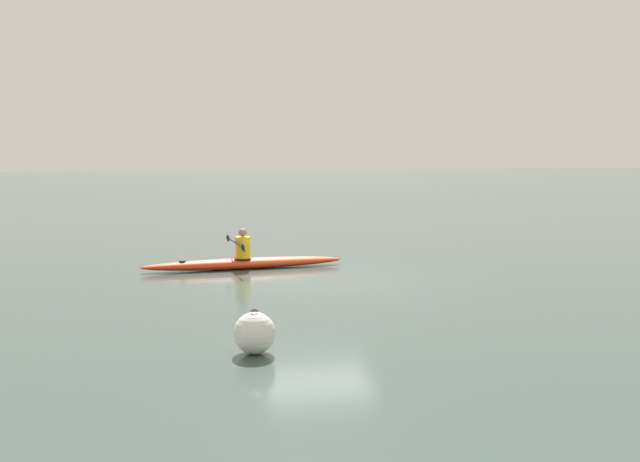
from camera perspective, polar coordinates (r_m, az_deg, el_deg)
ground_plane at (r=18.20m, az=-0.19°, el=-3.62°), size 160.00×160.00×0.00m
kayak at (r=19.94m, az=-5.60°, el=-2.37°), size 5.22×0.99×0.28m
kayaker at (r=19.87m, az=-5.73°, el=-1.06°), size 0.50×2.36×0.76m
mooring_buoy_white_far at (r=11.84m, az=-4.83°, el=-7.46°), size 0.64×0.64×0.68m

